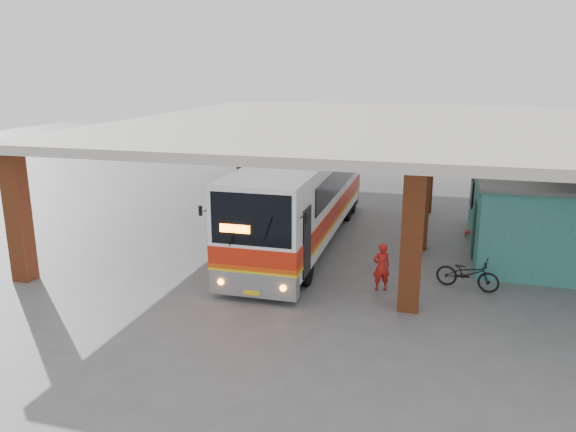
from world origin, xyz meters
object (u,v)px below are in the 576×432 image
(coach_bus, at_px, (303,197))
(red_chair, at_px, (473,229))
(pedestrian, at_px, (381,267))
(motorcycle, at_px, (468,273))

(coach_bus, height_order, red_chair, coach_bus)
(pedestrian, relative_size, red_chair, 2.10)
(pedestrian, bearing_deg, coach_bus, -73.54)
(coach_bus, relative_size, motorcycle, 6.64)
(coach_bus, height_order, motorcycle, coach_bus)
(pedestrian, bearing_deg, motorcycle, 173.88)
(motorcycle, relative_size, pedestrian, 1.28)
(motorcycle, height_order, pedestrian, pedestrian)
(motorcycle, distance_m, red_chair, 5.99)
(pedestrian, bearing_deg, red_chair, -137.86)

